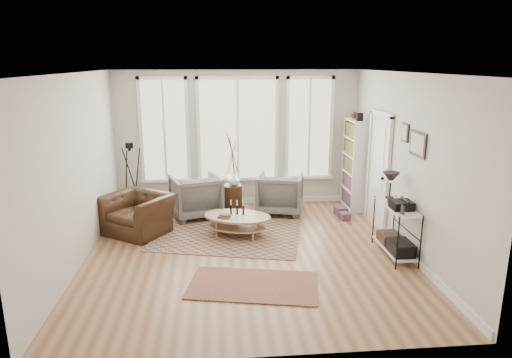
{
  "coord_description": "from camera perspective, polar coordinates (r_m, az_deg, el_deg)",
  "views": [
    {
      "loc": [
        -0.48,
        -6.97,
        3.07
      ],
      "look_at": [
        0.2,
        0.6,
        1.1
      ],
      "focal_mm": 32.0,
      "sensor_mm": 36.0,
      "label": 1
    }
  ],
  "objects": [
    {
      "name": "book_stack_far",
      "position": [
        9.29,
        10.99,
        -4.57
      ],
      "size": [
        0.22,
        0.26,
        0.14
      ],
      "primitive_type": "cube",
      "rotation": [
        0.0,
        0.0,
        0.2
      ],
      "color": "maroon",
      "rests_on": "ground"
    },
    {
      "name": "low_shelf",
      "position": [
        7.7,
        17.08,
        -5.55
      ],
      "size": [
        0.38,
        1.08,
        1.3
      ],
      "color": "white",
      "rests_on": "ground"
    },
    {
      "name": "bookcase",
      "position": [
        9.88,
        12.17,
        1.84
      ],
      "size": [
        0.31,
        0.85,
        2.06
      ],
      "color": "white",
      "rests_on": "ground"
    },
    {
      "name": "armchair_left",
      "position": [
        9.3,
        -7.55,
        -2.09
      ],
      "size": [
        1.16,
        1.17,
        0.86
      ],
      "primitive_type": "imported",
      "rotation": [
        0.0,
        0.0,
        3.44
      ],
      "color": "slate",
      "rests_on": "ground"
    },
    {
      "name": "door",
      "position": [
        8.89,
        15.07,
        1.37
      ],
      "size": [
        0.09,
        1.06,
        2.22
      ],
      "color": "silver",
      "rests_on": "ground"
    },
    {
      "name": "rug_runner",
      "position": [
        6.59,
        -0.33,
        -13.09
      ],
      "size": [
        1.96,
        1.34,
        0.01
      ],
      "primitive_type": "cube",
      "rotation": [
        0.0,
        0.0,
        -0.2
      ],
      "color": "maroon",
      "rests_on": "ground"
    },
    {
      "name": "vase",
      "position": [
        9.32,
        -2.8,
        -0.03
      ],
      "size": [
        0.32,
        0.32,
        0.26
      ],
      "primitive_type": "imported",
      "rotation": [
        0.0,
        0.0,
        0.38
      ],
      "color": "silver",
      "rests_on": "side_table"
    },
    {
      "name": "bay_window",
      "position": [
        9.81,
        -2.29,
        5.94
      ],
      "size": [
        4.14,
        0.12,
        2.24
      ],
      "color": "tan",
      "rests_on": "ground"
    },
    {
      "name": "book_stack_near",
      "position": [
        9.53,
        10.55,
        -3.94
      ],
      "size": [
        0.24,
        0.3,
        0.18
      ],
      "primitive_type": "cube",
      "rotation": [
        0.0,
        0.0,
        0.08
      ],
      "color": "maroon",
      "rests_on": "ground"
    },
    {
      "name": "accent_chair",
      "position": [
        8.64,
        -14.54,
        -4.24
      ],
      "size": [
        1.45,
        1.42,
        0.72
      ],
      "primitive_type": "imported",
      "rotation": [
        0.0,
        0.0,
        -0.6
      ],
      "color": "#382111",
      "rests_on": "ground"
    },
    {
      "name": "side_table",
      "position": [
        9.32,
        -3.01,
        0.47
      ],
      "size": [
        0.4,
        0.4,
        1.68
      ],
      "color": "#382111",
      "rests_on": "ground"
    },
    {
      "name": "armchair_right",
      "position": [
        9.47,
        3.03,
        -1.74
      ],
      "size": [
        1.1,
        1.12,
        0.84
      ],
      "primitive_type": "imported",
      "rotation": [
        0.0,
        0.0,
        2.89
      ],
      "color": "slate",
      "rests_on": "ground"
    },
    {
      "name": "rug_main",
      "position": [
        8.38,
        -3.54,
        -6.94
      ],
      "size": [
        2.95,
        2.47,
        0.01
      ],
      "primitive_type": "cube",
      "rotation": [
        0.0,
        0.0,
        -0.23
      ],
      "color": "brown",
      "rests_on": "ground"
    },
    {
      "name": "wall_art",
      "position": [
        7.46,
        19.19,
        4.52
      ],
      "size": [
        0.04,
        0.88,
        0.44
      ],
      "color": "black",
      "rests_on": "ground"
    },
    {
      "name": "room",
      "position": [
        7.2,
        -1.02,
        1.34
      ],
      "size": [
        5.5,
        5.54,
        2.9
      ],
      "color": "#A27652",
      "rests_on": "ground"
    },
    {
      "name": "coffee_table",
      "position": [
        8.24,
        -2.4,
        -5.13
      ],
      "size": [
        1.39,
        1.11,
        0.56
      ],
      "color": "tan",
      "rests_on": "ground"
    },
    {
      "name": "tripod_camera",
      "position": [
        9.56,
        -15.26,
        -0.4
      ],
      "size": [
        0.53,
        0.53,
        1.5
      ],
      "color": "black",
      "rests_on": "ground"
    }
  ]
}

